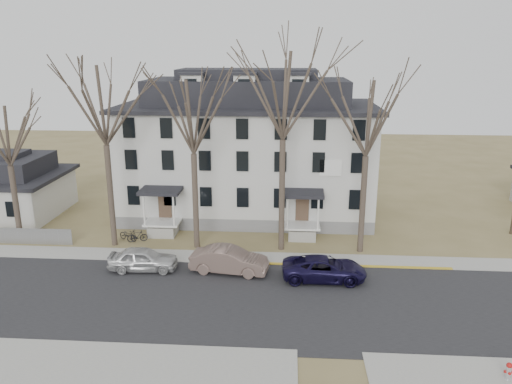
# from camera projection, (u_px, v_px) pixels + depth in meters

# --- Properties ---
(ground) EXTENTS (120.00, 120.00, 0.00)m
(ground) POSITION_uv_depth(u_px,v_px,m) (258.00, 321.00, 25.86)
(ground) COLOR olive
(ground) RESTS_ON ground
(main_road) EXTENTS (120.00, 10.00, 0.04)m
(main_road) POSITION_uv_depth(u_px,v_px,m) (260.00, 303.00, 27.77)
(main_road) COLOR #27272A
(main_road) RESTS_ON ground
(far_sidewalk) EXTENTS (120.00, 2.00, 0.08)m
(far_sidewalk) POSITION_uv_depth(u_px,v_px,m) (266.00, 259.00, 33.52)
(far_sidewalk) COLOR #A09F97
(far_sidewalk) RESTS_ON ground
(near_sidewalk_left) EXTENTS (20.00, 5.00, 0.08)m
(near_sidewalk_left) POSITION_uv_depth(u_px,v_px,m) (67.00, 375.00, 21.59)
(near_sidewalk_left) COLOR #A09F97
(near_sidewalk_left) RESTS_ON ground
(yellow_curb) EXTENTS (14.00, 0.25, 0.06)m
(yellow_curb) POSITION_uv_depth(u_px,v_px,m) (342.00, 267.00, 32.33)
(yellow_curb) COLOR gold
(yellow_curb) RESTS_ON ground
(boarding_house) EXTENTS (20.80, 12.36, 12.05)m
(boarding_house) POSITION_uv_depth(u_px,v_px,m) (248.00, 151.00, 41.70)
(boarding_house) COLOR slate
(boarding_house) RESTS_ON ground
(small_house) EXTENTS (8.70, 8.70, 5.00)m
(small_house) POSITION_uv_depth(u_px,v_px,m) (10.00, 189.00, 42.01)
(small_house) COLOR beige
(small_house) RESTS_ON ground
(tree_far_left) EXTENTS (8.40, 8.40, 13.72)m
(tree_far_left) POSITION_uv_depth(u_px,v_px,m) (103.00, 100.00, 33.10)
(tree_far_left) COLOR #473B31
(tree_far_left) RESTS_ON ground
(tree_mid_left) EXTENTS (7.80, 7.80, 12.74)m
(tree_mid_left) POSITION_uv_depth(u_px,v_px,m) (192.00, 112.00, 32.91)
(tree_mid_left) COLOR #473B31
(tree_mid_left) RESTS_ON ground
(tree_center) EXTENTS (9.00, 9.00, 14.70)m
(tree_center) POSITION_uv_depth(u_px,v_px,m) (283.00, 89.00, 32.11)
(tree_center) COLOR #473B31
(tree_center) RESTS_ON ground
(tree_mid_right) EXTENTS (7.80, 7.80, 12.74)m
(tree_mid_right) POSITION_uv_depth(u_px,v_px,m) (368.00, 113.00, 32.16)
(tree_mid_right) COLOR #473B31
(tree_mid_right) RESTS_ON ground
(tree_bungalow) EXTENTS (6.60, 6.60, 10.78)m
(tree_bungalow) POSITION_uv_depth(u_px,v_px,m) (6.00, 132.00, 34.18)
(tree_bungalow) COLOR #473B31
(tree_bungalow) RESTS_ON ground
(car_silver) EXTENTS (4.43, 1.99, 1.48)m
(car_silver) POSITION_uv_depth(u_px,v_px,m) (143.00, 260.00, 31.62)
(car_silver) COLOR silver
(car_silver) RESTS_ON ground
(car_tan) EXTENTS (5.06, 2.33, 1.61)m
(car_tan) POSITION_uv_depth(u_px,v_px,m) (229.00, 261.00, 31.29)
(car_tan) COLOR #725C53
(car_tan) RESTS_ON ground
(car_navy) EXTENTS (5.12, 2.39, 1.42)m
(car_navy) POSITION_uv_depth(u_px,v_px,m) (324.00, 269.00, 30.32)
(car_navy) COLOR black
(car_navy) RESTS_ON ground
(bicycle_left) EXTENTS (1.72, 1.27, 0.86)m
(bicycle_left) POSITION_uv_depth(u_px,v_px,m) (128.00, 235.00, 36.55)
(bicycle_left) COLOR black
(bicycle_left) RESTS_ON ground
(bicycle_right) EXTENTS (1.53, 0.85, 0.88)m
(bicycle_right) POSITION_uv_depth(u_px,v_px,m) (137.00, 237.00, 36.29)
(bicycle_right) COLOR black
(bicycle_right) RESTS_ON ground
(fire_hydrant) EXTENTS (0.35, 0.33, 0.85)m
(fire_hydrant) POSITION_uv_depth(u_px,v_px,m) (508.00, 371.00, 21.17)
(fire_hydrant) COLOR #B7B7BA
(fire_hydrant) RESTS_ON ground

